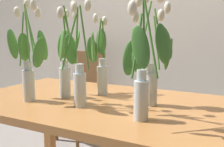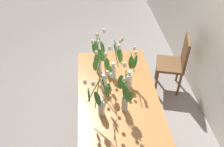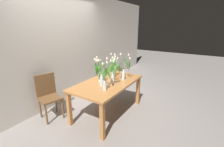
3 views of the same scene
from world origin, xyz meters
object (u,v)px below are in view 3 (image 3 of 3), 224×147
at_px(tulip_vase_1, 113,69).
at_px(pillar_candle, 115,69).
at_px(dining_table, 108,86).
at_px(dining_chair, 48,94).
at_px(tulip_vase_2, 99,74).
at_px(tulip_vase_3, 124,70).
at_px(tulip_vase_0, 100,75).
at_px(tulip_vase_4, 112,74).
at_px(side_table, 115,72).
at_px(table_lamp, 114,59).
at_px(tulip_vase_5, 105,78).

height_order(tulip_vase_1, pillar_candle, tulip_vase_1).
distance_m(dining_table, dining_chair, 1.24).
bearing_deg(tulip_vase_2, tulip_vase_3, -41.48).
xyz_separation_m(tulip_vase_1, tulip_vase_2, (-0.39, 0.12, -0.03)).
distance_m(dining_table, tulip_vase_0, 0.39).
bearing_deg(tulip_vase_4, tulip_vase_3, -8.76).
xyz_separation_m(tulip_vase_2, tulip_vase_3, (0.41, -0.36, 0.05)).
relative_size(tulip_vase_2, side_table, 0.93).
relative_size(tulip_vase_1, pillar_candle, 7.78).
relative_size(tulip_vase_4, table_lamp, 1.40).
bearing_deg(tulip_vase_2, tulip_vase_0, -135.74).
xyz_separation_m(tulip_vase_2, pillar_candle, (1.53, 0.53, -0.33)).
xyz_separation_m(tulip_vase_4, pillar_candle, (1.49, 0.84, -0.36)).
relative_size(tulip_vase_0, tulip_vase_1, 1.00).
xyz_separation_m(tulip_vase_2, dining_chair, (-0.66, 0.81, -0.39)).
relative_size(side_table, table_lamp, 1.38).
distance_m(dining_chair, table_lamp, 2.30).
relative_size(table_lamp, pillar_candle, 5.31).
bearing_deg(tulip_vase_5, tulip_vase_0, 58.39).
height_order(tulip_vase_1, tulip_vase_2, tulip_vase_1).
bearing_deg(tulip_vase_3, pillar_candle, 38.89).
bearing_deg(tulip_vase_5, pillar_candle, 26.01).
relative_size(tulip_vase_1, table_lamp, 1.47).
relative_size(dining_table, tulip_vase_2, 3.11).
height_order(tulip_vase_3, dining_chair, tulip_vase_3).
height_order(tulip_vase_4, table_lamp, tulip_vase_4).
distance_m(dining_table, table_lamp, 1.71).
height_order(tulip_vase_3, tulip_vase_5, tulip_vase_5).
relative_size(dining_table, dining_chair, 1.72).
bearing_deg(tulip_vase_1, tulip_vase_2, 162.88).
distance_m(tulip_vase_3, pillar_candle, 1.48).
distance_m(tulip_vase_4, side_table, 1.91).
xyz_separation_m(side_table, table_lamp, (-0.03, 0.02, 0.42)).
relative_size(tulip_vase_0, tulip_vase_4, 1.05).
distance_m(tulip_vase_1, table_lamp, 1.43).
relative_size(tulip_vase_1, tulip_vase_2, 1.14).
bearing_deg(tulip_vase_3, dining_chair, 132.40).
relative_size(dining_table, table_lamp, 4.02).
relative_size(tulip_vase_0, tulip_vase_3, 1.01).
xyz_separation_m(dining_table, tulip_vase_2, (-0.09, 0.16, 0.27)).
bearing_deg(dining_chair, tulip_vase_3, -47.60).
height_order(dining_table, tulip_vase_5, tulip_vase_5).
bearing_deg(tulip_vase_1, tulip_vase_4, -151.95).
relative_size(tulip_vase_0, table_lamp, 1.47).
distance_m(tulip_vase_0, tulip_vase_4, 0.24).
relative_size(dining_chair, pillar_candle, 12.40).
distance_m(tulip_vase_1, side_table, 1.53).
bearing_deg(tulip_vase_5, tulip_vase_4, 6.92).
xyz_separation_m(dining_table, tulip_vase_1, (0.29, 0.04, 0.30)).
height_order(tulip_vase_0, tulip_vase_1, same).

